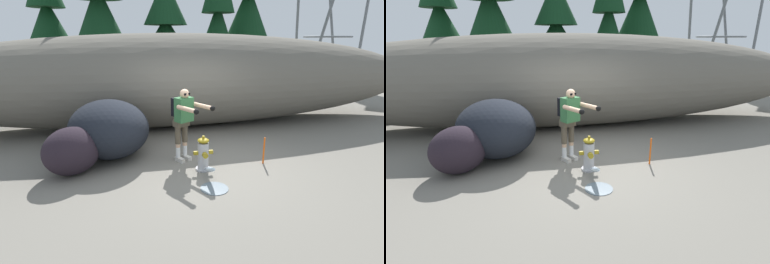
% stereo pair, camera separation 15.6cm
% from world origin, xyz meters
% --- Properties ---
extents(ground_plane, '(56.00, 56.00, 0.04)m').
position_xyz_m(ground_plane, '(0.00, 0.00, -0.02)').
color(ground_plane, slate).
extents(dirt_embankment, '(16.79, 3.20, 2.80)m').
position_xyz_m(dirt_embankment, '(0.00, 3.38, 1.40)').
color(dirt_embankment, '#666056').
rests_on(dirt_embankment, ground_plane).
extents(fire_hydrant, '(0.41, 0.36, 0.75)m').
position_xyz_m(fire_hydrant, '(-0.02, -0.20, 0.34)').
color(fire_hydrant, '#B2B2B7').
rests_on(fire_hydrant, ground_plane).
extents(hydrant_water_jet, '(0.52, 0.98, 0.43)m').
position_xyz_m(hydrant_water_jet, '(-0.02, -0.81, 0.17)').
color(hydrant_water_jet, silver).
rests_on(hydrant_water_jet, ground_plane).
extents(utility_worker, '(0.81, 1.03, 1.63)m').
position_xyz_m(utility_worker, '(-0.32, 0.35, 1.04)').
color(utility_worker, beige).
rests_on(utility_worker, ground_plane).
extents(boulder_large, '(2.29, 2.40, 1.33)m').
position_xyz_m(boulder_large, '(-1.94, 1.01, 0.66)').
color(boulder_large, black).
rests_on(boulder_large, ground_plane).
extents(boulder_mid, '(1.52, 1.49, 0.97)m').
position_xyz_m(boulder_mid, '(-2.64, 0.19, 0.49)').
color(boulder_mid, black).
rests_on(boulder_mid, ground_plane).
extents(pine_tree_far_left, '(2.43, 2.43, 6.08)m').
position_xyz_m(pine_tree_far_left, '(-4.67, 9.07, 3.53)').
color(pine_tree_far_left, '#47331E').
rests_on(pine_tree_far_left, ground_plane).
extents(pine_tree_left, '(2.99, 2.99, 6.93)m').
position_xyz_m(pine_tree_left, '(-2.36, 6.93, 3.59)').
color(pine_tree_left, '#47331E').
rests_on(pine_tree_left, ground_plane).
extents(pine_tree_center, '(2.80, 2.80, 5.07)m').
position_xyz_m(pine_tree_center, '(0.26, 7.45, 2.85)').
color(pine_tree_center, '#47331E').
rests_on(pine_tree_center, ground_plane).
extents(pine_tree_right, '(2.23, 2.23, 6.31)m').
position_xyz_m(pine_tree_right, '(2.59, 7.64, 3.26)').
color(pine_tree_right, '#47331E').
rests_on(pine_tree_right, ground_plane).
extents(pine_tree_far_right, '(2.78, 2.78, 7.27)m').
position_xyz_m(pine_tree_far_right, '(4.43, 8.76, 4.06)').
color(pine_tree_far_right, '#47331E').
rests_on(pine_tree_far_right, ground_plane).
extents(survey_stake, '(0.04, 0.04, 0.60)m').
position_xyz_m(survey_stake, '(1.36, -0.16, 0.30)').
color(survey_stake, '#E55914').
rests_on(survey_stake, ground_plane).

